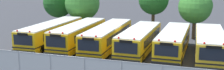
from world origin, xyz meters
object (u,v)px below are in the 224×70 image
Objects in this scene: school_bus_4 at (174,41)px; tree_2 at (153,0)px; school_bus_0 at (52,33)px; school_bus_3 at (140,39)px; school_bus_2 at (108,37)px; tree_1 at (82,3)px; school_bus_5 at (210,44)px; tree_3 at (196,7)px; school_bus_1 at (79,35)px; tree_0 at (58,3)px.

tree_2 is at bearing -67.50° from school_bus_4.
school_bus_3 is (10.19, -0.25, -0.03)m from school_bus_0.
school_bus_2 is 10.90m from tree_1.
tree_2 reaches higher than school_bus_3.
tree_2 is (-7.15, 9.91, 3.27)m from school_bus_5.
school_bus_1 is at bearing -144.76° from tree_3.
school_bus_0 is at bearing -135.56° from tree_2.
tree_3 is at bearing -13.36° from tree_2.
school_bus_4 is 8.84m from tree_3.
school_bus_2 is 6.86m from school_bus_4.
tree_1 is 1.07× the size of tree_3.
school_bus_2 reaches higher than school_bus_4.
school_bus_4 is at bearing -7.53° from school_bus_5.
school_bus_1 is 13.51m from school_bus_5.
school_bus_1 is 3.28m from school_bus_2.
school_bus_5 is 1.64× the size of tree_1.
school_bus_5 is 19.04m from tree_1.
tree_2 is 1.10× the size of tree_3.
school_bus_1 is 1.03× the size of school_bus_3.
tree_0 is at bearing -42.73° from school_bus_2.
school_bus_0 is 1.73× the size of tree_2.
tree_1 is at bearing -39.19° from school_bus_3.
school_bus_5 is 9.12m from tree_3.
school_bus_5 reaches higher than school_bus_4.
tree_3 reaches higher than school_bus_5.
tree_2 is (3.07, 9.64, 3.28)m from school_bus_2.
school_bus_2 is 1.09× the size of school_bus_3.
school_bus_4 is 15.97m from tree_1.
tree_3 is at bearing -81.17° from school_bus_5.
tree_3 is (5.14, 8.51, 2.67)m from school_bus_3.
tree_1 is at bearing -179.87° from tree_3.
school_bus_4 is 1.76× the size of tree_0.
school_bus_5 is 1.76× the size of tree_3.
school_bus_2 is 1.90× the size of tree_0.
tree_2 is (-0.43, 9.83, 3.31)m from school_bus_3.
school_bus_0 is at bearing -0.57° from school_bus_3.
school_bus_2 is at bearing 178.39° from school_bus_0.
school_bus_2 is 3.50m from school_bus_3.
tree_0 is 14.34m from tree_2.
tree_0 is at bearing -27.67° from school_bus_4.
school_bus_0 is 1.91× the size of tree_3.
tree_2 is 5.75m from tree_3.
school_bus_0 is 1.09× the size of school_bus_3.
school_bus_1 is 1.02× the size of school_bus_5.
school_bus_0 is 1.08× the size of school_bus_4.
school_bus_0 is 3.41m from school_bus_1.
school_bus_4 is 1.60× the size of tree_2.
school_bus_3 is at bearing 177.51° from school_bus_0.
school_bus_3 is (6.78, -0.09, -0.05)m from school_bus_1.
tree_2 is at bearing -1.16° from tree_0.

